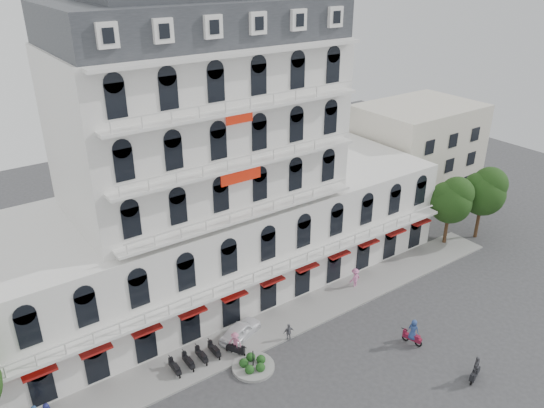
{
  "coord_description": "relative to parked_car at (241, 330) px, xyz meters",
  "views": [
    {
      "loc": [
        -19.45,
        -19.73,
        27.88
      ],
      "look_at": [
        1.54,
        10.0,
        10.75
      ],
      "focal_mm": 35.0,
      "sensor_mm": 36.0,
      "label": 1
    }
  ],
  "objects": [
    {
      "name": "tree_east_inner",
      "position": [
        25.94,
        0.48,
        4.53
      ],
      "size": [
        4.4,
        4.37,
        7.57
      ],
      "color": "#382314",
      "rests_on": "ground"
    },
    {
      "name": "traffic_island",
      "position": [
        -1.11,
        -3.5,
        -0.43
      ],
      "size": [
        3.2,
        3.2,
        1.6
      ],
      "color": "gray",
      "rests_on": "ground"
    },
    {
      "name": "parked_car",
      "position": [
        0.0,
        0.0,
        0.0
      ],
      "size": [
        4.34,
        2.95,
        1.37
      ],
      "primitive_type": "imported",
      "rotation": [
        0.0,
        0.0,
        1.94
      ],
      "color": "white",
      "rests_on": "ground"
    },
    {
      "name": "rider_center",
      "position": [
        -1.44,
        -1.55,
        0.43
      ],
      "size": [
        1.07,
        1.53,
        2.12
      ],
      "rotation": [
        0.0,
        0.0,
        5.24
      ],
      "color": "black",
      "rests_on": "ground"
    },
    {
      "name": "main_building",
      "position": [
        1.89,
        8.5,
        9.27
      ],
      "size": [
        45.0,
        15.0,
        25.8
      ],
      "color": "silver",
      "rests_on": "ground"
    },
    {
      "name": "pedestrian_right",
      "position": [
        12.42,
        0.0,
        0.29
      ],
      "size": [
        1.31,
        0.82,
        1.95
      ],
      "primitive_type": "imported",
      "rotation": [
        0.0,
        0.0,
        3.22
      ],
      "color": "pink",
      "rests_on": "ground"
    },
    {
      "name": "sidewalk",
      "position": [
        1.89,
        -0.5,
        -0.61
      ],
      "size": [
        53.0,
        4.0,
        0.16
      ],
      "primitive_type": "cube",
      "color": "gray",
      "rests_on": "ground"
    },
    {
      "name": "rider_east",
      "position": [
        10.68,
        -8.42,
        0.44
      ],
      "size": [
        0.78,
        1.67,
        2.24
      ],
      "rotation": [
        0.0,
        0.0,
        1.85
      ],
      "color": "maroon",
      "rests_on": "ground"
    },
    {
      "name": "parked_scooter_row",
      "position": [
        -4.46,
        -0.7,
        -0.69
      ],
      "size": [
        4.4,
        1.8,
        1.1
      ],
      "primitive_type": null,
      "color": "black",
      "rests_on": "ground"
    },
    {
      "name": "tree_east_outer",
      "position": [
        29.94,
        -0.52,
        4.86
      ],
      "size": [
        4.65,
        4.65,
        8.05
      ],
      "color": "#382314",
      "rests_on": "ground"
    },
    {
      "name": "ground",
      "position": [
        1.89,
        -9.5,
        -0.69
      ],
      "size": [
        120.0,
        120.0,
        0.0
      ],
      "primitive_type": "plane",
      "color": "#38383A",
      "rests_on": "ground"
    },
    {
      "name": "rider_northeast",
      "position": [
        11.27,
        -13.74,
        0.35
      ],
      "size": [
        1.65,
        0.81,
        2.13
      ],
      "rotation": [
        0.0,
        0.0,
        3.47
      ],
      "color": "black",
      "rests_on": "ground"
    },
    {
      "name": "flank_building_east",
      "position": [
        31.89,
        10.5,
        5.31
      ],
      "size": [
        14.0,
        10.0,
        12.0
      ],
      "primitive_type": "cube",
      "color": "beige",
      "rests_on": "ground"
    },
    {
      "name": "pedestrian_mid",
      "position": [
        2.96,
        -2.48,
        0.09
      ],
      "size": [
        0.97,
        0.58,
        1.55
      ],
      "primitive_type": "imported",
      "rotation": [
        0.0,
        0.0,
        2.9
      ],
      "color": "slate",
      "rests_on": "ground"
    }
  ]
}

